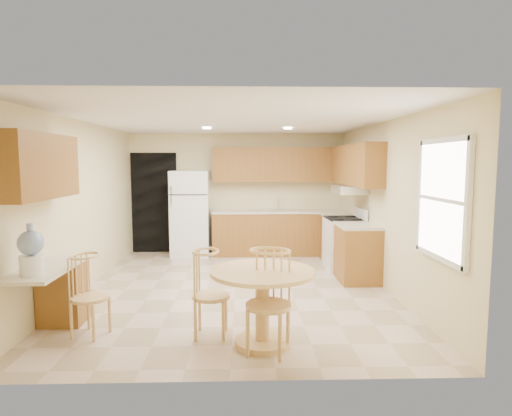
{
  "coord_description": "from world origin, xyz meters",
  "views": [
    {
      "loc": [
        0.12,
        -6.28,
        1.88
      ],
      "look_at": [
        0.32,
        0.3,
        1.19
      ],
      "focal_mm": 30.0,
      "sensor_mm": 36.0,
      "label": 1
    }
  ],
  "objects_px": {
    "refrigerator": "(191,213)",
    "chair_desk": "(87,290)",
    "dining_table": "(262,296)",
    "chair_table_b": "(269,295)",
    "stove": "(344,243)",
    "chair_table_a": "(210,287)",
    "water_crock": "(31,252)"
  },
  "relations": [
    {
      "from": "refrigerator",
      "to": "chair_desk",
      "type": "height_order",
      "value": "refrigerator"
    },
    {
      "from": "dining_table",
      "to": "chair_table_b",
      "type": "xyz_separation_m",
      "value": [
        0.05,
        -0.29,
        0.1
      ]
    },
    {
      "from": "refrigerator",
      "to": "stove",
      "type": "bearing_deg",
      "value": -22.99
    },
    {
      "from": "refrigerator",
      "to": "dining_table",
      "type": "relative_size",
      "value": 1.61
    },
    {
      "from": "refrigerator",
      "to": "chair_table_a",
      "type": "distance_m",
      "value": 4.32
    },
    {
      "from": "dining_table",
      "to": "chair_table_b",
      "type": "height_order",
      "value": "chair_table_b"
    },
    {
      "from": "dining_table",
      "to": "water_crock",
      "type": "height_order",
      "value": "water_crock"
    },
    {
      "from": "chair_table_b",
      "to": "refrigerator",
      "type": "bearing_deg",
      "value": -54.87
    },
    {
      "from": "stove",
      "to": "chair_table_a",
      "type": "bearing_deg",
      "value": -125.49
    },
    {
      "from": "chair_table_b",
      "to": "stove",
      "type": "bearing_deg",
      "value": -94.66
    },
    {
      "from": "refrigerator",
      "to": "chair_table_a",
      "type": "height_order",
      "value": "refrigerator"
    },
    {
      "from": "chair_table_a",
      "to": "water_crock",
      "type": "xyz_separation_m",
      "value": [
        -1.77,
        -0.17,
        0.43
      ]
    },
    {
      "from": "chair_table_a",
      "to": "water_crock",
      "type": "height_order",
      "value": "water_crock"
    },
    {
      "from": "refrigerator",
      "to": "chair_table_b",
      "type": "bearing_deg",
      "value": -74.34
    },
    {
      "from": "chair_table_a",
      "to": "refrigerator",
      "type": "bearing_deg",
      "value": -167.22
    },
    {
      "from": "dining_table",
      "to": "chair_table_a",
      "type": "height_order",
      "value": "chair_table_a"
    },
    {
      "from": "chair_table_a",
      "to": "water_crock",
      "type": "bearing_deg",
      "value": -81.23
    },
    {
      "from": "stove",
      "to": "chair_desk",
      "type": "height_order",
      "value": "stove"
    },
    {
      "from": "water_crock",
      "to": "stove",
      "type": "bearing_deg",
      "value": 39.18
    },
    {
      "from": "refrigerator",
      "to": "water_crock",
      "type": "relative_size",
      "value": 3.34
    },
    {
      "from": "dining_table",
      "to": "chair_table_b",
      "type": "relative_size",
      "value": 1.05
    },
    {
      "from": "chair_table_b",
      "to": "chair_desk",
      "type": "bearing_deg",
      "value": 4.69
    },
    {
      "from": "refrigerator",
      "to": "dining_table",
      "type": "distance_m",
      "value": 4.6
    },
    {
      "from": "chair_desk",
      "to": "water_crock",
      "type": "bearing_deg",
      "value": -44.74
    },
    {
      "from": "chair_table_a",
      "to": "chair_desk",
      "type": "height_order",
      "value": "chair_table_a"
    },
    {
      "from": "refrigerator",
      "to": "chair_table_b",
      "type": "xyz_separation_m",
      "value": [
        1.32,
        -4.7,
        -0.24
      ]
    },
    {
      "from": "stove",
      "to": "water_crock",
      "type": "relative_size",
      "value": 2.1
    },
    {
      "from": "water_crock",
      "to": "chair_desk",
      "type": "bearing_deg",
      "value": 26.74
    },
    {
      "from": "water_crock",
      "to": "dining_table",
      "type": "bearing_deg",
      "value": 0.3
    },
    {
      "from": "chair_table_a",
      "to": "water_crock",
      "type": "distance_m",
      "value": 1.83
    },
    {
      "from": "chair_desk",
      "to": "dining_table",
      "type": "bearing_deg",
      "value": 101.96
    },
    {
      "from": "refrigerator",
      "to": "dining_table",
      "type": "xyz_separation_m",
      "value": [
        1.27,
        -4.41,
        -0.34
      ]
    }
  ]
}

